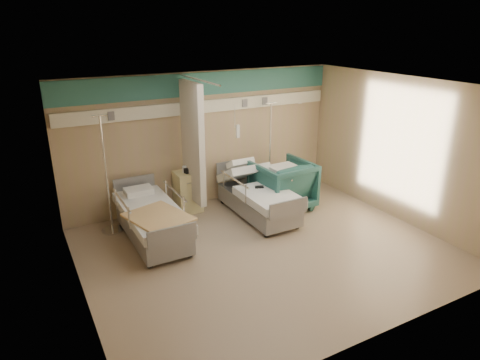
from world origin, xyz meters
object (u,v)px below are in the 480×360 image
(bedside_cabinet, at_px, (188,191))
(iv_stand_right, at_px, (269,176))
(bed_left, at_px, (152,224))
(iv_stand_left, at_px, (110,209))
(visitor_armchair, at_px, (282,185))
(bed_right, at_px, (258,201))

(bedside_cabinet, bearing_deg, iv_stand_right, -0.18)
(bed_left, height_order, bedside_cabinet, bedside_cabinet)
(bed_left, relative_size, iv_stand_left, 0.97)
(visitor_armchair, height_order, iv_stand_right, iv_stand_right)
(bedside_cabinet, xyz_separation_m, visitor_armchair, (1.80, -0.81, 0.09))
(bed_right, bearing_deg, iv_stand_left, 165.59)
(bed_right, distance_m, bed_left, 2.20)
(bed_right, distance_m, iv_stand_left, 2.87)
(bedside_cabinet, distance_m, visitor_armchair, 1.97)
(bed_left, bearing_deg, iv_stand_left, 128.90)
(bed_right, distance_m, iv_stand_right, 1.23)
(iv_stand_left, bearing_deg, bed_right, -14.41)
(bed_right, relative_size, bed_left, 1.00)
(bedside_cabinet, xyz_separation_m, iv_stand_left, (-1.63, -0.19, 0.03))
(bed_right, relative_size, visitor_armchair, 1.91)
(bedside_cabinet, distance_m, iv_stand_left, 1.64)
(bed_right, height_order, bed_left, same)
(bed_right, xyz_separation_m, visitor_armchair, (0.65, 0.09, 0.20))
(bedside_cabinet, relative_size, iv_stand_left, 0.38)
(bed_right, xyz_separation_m, iv_stand_right, (0.83, 0.89, 0.12))
(bedside_cabinet, bearing_deg, bed_left, -139.40)
(bedside_cabinet, height_order, iv_stand_left, iv_stand_left)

